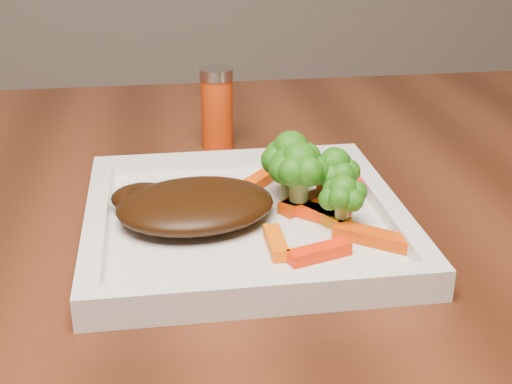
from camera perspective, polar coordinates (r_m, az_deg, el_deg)
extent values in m
cube|color=white|center=(0.62, -0.91, -2.67)|extent=(0.27, 0.27, 0.01)
ellipsoid|color=black|center=(0.61, -4.85, -1.05)|extent=(0.15, 0.12, 0.03)
cube|color=#FC2704|center=(0.56, 5.08, -4.83)|extent=(0.05, 0.03, 0.01)
cube|color=#CF3D03|center=(0.58, 9.30, -3.55)|extent=(0.06, 0.05, 0.01)
cube|color=#FA6404|center=(0.57, 1.61, -4.06)|extent=(0.01, 0.05, 0.01)
cube|color=#FF1504|center=(0.67, 6.84, 0.39)|extent=(0.05, 0.03, 0.01)
cube|color=#FF4804|center=(0.68, -0.21, 0.67)|extent=(0.05, 0.05, 0.01)
cube|color=#CD6603|center=(0.61, 5.55, -1.93)|extent=(0.04, 0.05, 0.01)
cube|color=#CD3B03|center=(0.64, 4.19, -0.76)|extent=(0.06, 0.05, 0.01)
cylinder|color=#C1360A|center=(0.81, -3.14, 6.66)|extent=(0.05, 0.05, 0.09)
cube|color=#FB3404|center=(0.62, 4.77, -1.63)|extent=(0.06, 0.05, 0.01)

